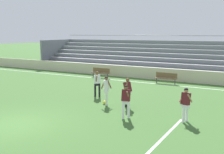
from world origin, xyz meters
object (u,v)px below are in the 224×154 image
Objects in this scene: player_dark_deep_cover at (126,99)px; player_dark_dropping_back at (186,102)px; bench_far_left at (101,72)px; bench_centre_sideline at (166,77)px; player_white_on_ball at (106,88)px; bleacher_stand at (161,57)px; player_dark_overlapping at (128,90)px; player_white_wide_left at (97,82)px; soccer_ball at (105,102)px.

player_dark_dropping_back is at bearing 18.21° from player_dark_deep_cover.
player_dark_deep_cover is at bearing -52.67° from bench_far_left.
player_white_on_ball is (-0.84, -8.19, 0.45)m from bench_centre_sideline.
bleacher_stand is 16.32× the size of player_dark_overlapping.
player_white_on_ball reaches higher than player_dark_dropping_back.
player_white_wide_left is (-2.85, 1.37, -0.00)m from player_dark_overlapping.
bleacher_stand reaches higher than soccer_ball.
player_white_wide_left is at bearing 138.94° from player_dark_deep_cover.
bench_far_left is 9.84m from player_white_on_ball.
bleacher_stand is 16.35× the size of player_white_wide_left.
bench_far_left is 8.18× the size of soccer_ball.
player_white_on_ball is at bearing -22.72° from soccer_ball.
bleacher_stand reaches higher than player_dark_deep_cover.
soccer_ball is at bearing -45.20° from player_white_wide_left.
player_dark_deep_cover is (3.44, -14.83, -0.74)m from bleacher_stand.
player_dark_dropping_back is 7.38× the size of soccer_ball.
player_white_on_ball is 1.00× the size of player_white_wide_left.
bleacher_stand is 15.19× the size of bench_centre_sideline.
player_white_on_ball is at bearing -84.23° from bleacher_stand.
bench_centre_sideline is at bearing 84.16° from player_white_on_ball.
player_dark_dropping_back reaches higher than bench_far_left.
player_dark_deep_cover is at bearing -41.06° from player_white_wide_left.
player_dark_deep_cover is at bearing -161.79° from player_dark_dropping_back.
player_dark_dropping_back is (10.20, -9.04, 0.41)m from bench_far_left.
bench_centre_sideline is 8.12m from player_dark_overlapping.
player_dark_dropping_back is 0.98× the size of player_dark_deep_cover.
bench_centre_sideline is 10.00m from player_dark_deep_cover.
player_dark_dropping_back is (4.76, -0.85, -0.03)m from player_white_on_ball.
player_dark_deep_cover is (1.28, -9.91, 0.44)m from bench_centre_sideline.
player_dark_overlapping is at bearing 164.63° from player_dark_dropping_back.
player_dark_overlapping is at bearing 1.43° from soccer_ball.
player_dark_deep_cover is 0.99× the size of player_white_wide_left.
bench_far_left is at bearing -129.94° from bleacher_stand.
bench_centre_sideline is 1.08× the size of player_dark_deep_cover.
player_dark_overlapping is (0.47, -8.09, 0.45)m from bench_centre_sideline.
player_white_on_ball is 1.00× the size of player_dark_overlapping.
player_dark_deep_cover reaches higher than player_dark_dropping_back.
soccer_ball is (-0.15, 0.06, -0.88)m from player_white_on_ball.
player_dark_overlapping is at bearing 114.03° from player_dark_deep_cover.
player_dark_overlapping is 1.99m from player_dark_deep_cover.
player_dark_overlapping reaches higher than bench_centre_sideline.
player_dark_dropping_back reaches higher than soccer_ball.
player_dark_dropping_back is (3.92, -9.04, 0.41)m from bench_centre_sideline.
bench_far_left is at bearing 127.33° from player_dark_deep_cover.
player_dark_overlapping is at bearing 4.34° from player_white_on_ball.
bench_far_left is 13.64m from player_dark_dropping_back.
player_dark_dropping_back is at bearing -41.54° from bench_far_left.
bench_centre_sideline is 8.20m from soccer_ball.
bleacher_stand is 16.37× the size of player_white_on_ball.
player_white_wide_left is at bearing -91.11° from bleacher_stand.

